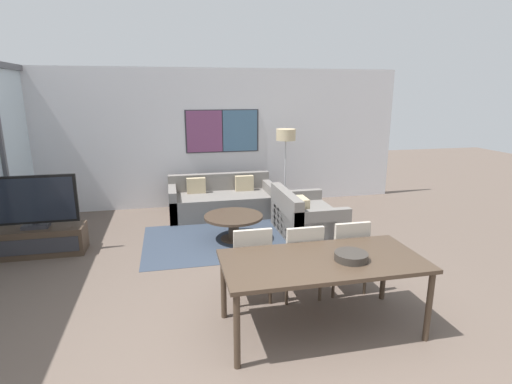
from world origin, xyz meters
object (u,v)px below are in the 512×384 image
object	(u,v)px
dining_table	(323,265)
fruit_bowl	(351,256)
dining_chair_right	(346,251)
tv_console	(38,241)
coffee_table	(234,221)
sofa_side	(303,219)
floor_lamp	(286,140)
sofa_main	(222,201)
television	(33,202)
dining_chair_centre	(301,257)
dining_chair_left	(251,259)

from	to	relation	value
dining_table	fruit_bowl	world-z (taller)	fruit_bowl
dining_chair_right	tv_console	bearing A→B (deg)	152.87
tv_console	coffee_table	size ratio (longest dim) A/B	1.39
dining_table	dining_chair_right	distance (m)	0.91
sofa_side	floor_lamp	distance (m)	1.81
sofa_main	coffee_table	distance (m)	1.43
fruit_bowl	sofa_main	bearing A→B (deg)	99.67
dining_table	tv_console	bearing A→B (deg)	141.30
television	dining_chair_right	xyz separation A→B (m)	(3.94, -2.02, -0.29)
television	floor_lamp	bearing A→B (deg)	18.20
dining_chair_centre	tv_console	bearing A→B (deg)	148.61
dining_chair_centre	floor_lamp	distance (m)	3.64
coffee_table	sofa_side	bearing A→B (deg)	1.01
floor_lamp	dining_chair_left	bearing A→B (deg)	-112.59
coffee_table	floor_lamp	distance (m)	2.20
dining_chair_centre	dining_chair_left	bearing A→B (deg)	174.27
sofa_side	dining_chair_centre	world-z (taller)	dining_chair_centre
floor_lamp	dining_chair_right	bearing A→B (deg)	-94.21
coffee_table	floor_lamp	size ratio (longest dim) A/B	0.58
tv_console	sofa_side	size ratio (longest dim) A/B	0.95
sofa_side	coffee_table	world-z (taller)	sofa_side
sofa_main	dining_chair_right	world-z (taller)	dining_chair_right
sofa_main	dining_chair_centre	xyz separation A→B (m)	(0.45, -3.45, 0.25)
television	sofa_main	bearing A→B (deg)	25.56
tv_console	coffee_table	distance (m)	2.92
fruit_bowl	sofa_side	bearing A→B (deg)	80.06
dining_chair_right	fruit_bowl	distance (m)	0.87
tv_console	dining_chair_left	size ratio (longest dim) A/B	1.45
tv_console	floor_lamp	distance (m)	4.58
dining_chair_centre	dining_chair_right	distance (m)	0.58
tv_console	dining_table	size ratio (longest dim) A/B	0.67
dining_chair_centre	coffee_table	bearing A→B (deg)	102.63
tv_console	sofa_main	distance (m)	3.23
tv_console	dining_chair_right	world-z (taller)	dining_chair_right
dining_table	dining_chair_left	bearing A→B (deg)	129.45
fruit_bowl	television	bearing A→B (deg)	142.55
tv_console	fruit_bowl	distance (m)	4.60
dining_chair_centre	dining_chair_right	xyz separation A→B (m)	(0.58, 0.03, 0.00)
dining_table	dining_chair_right	size ratio (longest dim) A/B	2.18
sofa_side	dining_table	xyz separation A→B (m)	(-0.74, -2.68, 0.43)
coffee_table	dining_chair_left	xyz separation A→B (m)	(-0.13, -1.96, 0.20)
sofa_side	floor_lamp	xyz separation A→B (m)	(0.08, 1.39, 1.15)
dining_table	fruit_bowl	xyz separation A→B (m)	(0.26, -0.08, 0.11)
sofa_main	fruit_bowl	bearing A→B (deg)	-80.33
sofa_main	coffee_table	size ratio (longest dim) A/B	2.13
sofa_side	sofa_main	bearing A→B (deg)	40.25
dining_chair_centre	floor_lamp	size ratio (longest dim) A/B	0.55
dining_chair_right	floor_lamp	distance (m)	3.53
sofa_main	dining_table	size ratio (longest dim) A/B	1.02
sofa_main	fruit_bowl	size ratio (longest dim) A/B	6.19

